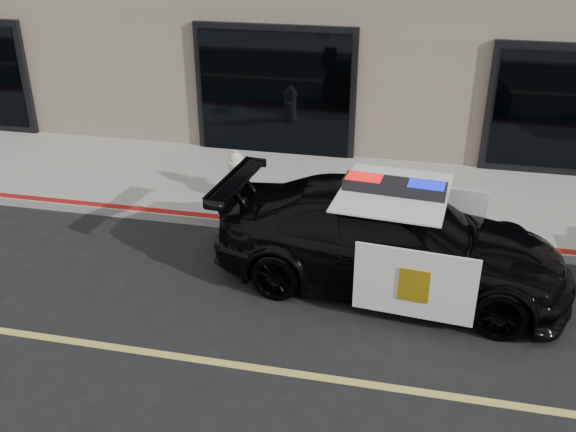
# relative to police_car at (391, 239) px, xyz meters

# --- Properties ---
(ground) EXTENTS (120.00, 120.00, 0.00)m
(ground) POSITION_rel_police_car_xyz_m (-1.82, -2.29, -0.74)
(ground) COLOR black
(ground) RESTS_ON ground
(sidewalk_n) EXTENTS (60.00, 3.50, 0.15)m
(sidewalk_n) POSITION_rel_police_car_xyz_m (-1.82, 2.96, -0.67)
(sidewalk_n) COLOR gray
(sidewalk_n) RESTS_ON ground
(police_car) EXTENTS (3.02, 5.46, 1.66)m
(police_car) POSITION_rel_police_car_xyz_m (0.00, 0.00, 0.00)
(police_car) COLOR black
(police_car) RESTS_ON ground
(fire_hydrant) EXTENTS (0.40, 0.56, 0.88)m
(fire_hydrant) POSITION_rel_police_car_xyz_m (-2.98, 2.22, -0.18)
(fire_hydrant) COLOR beige
(fire_hydrant) RESTS_ON sidewalk_n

